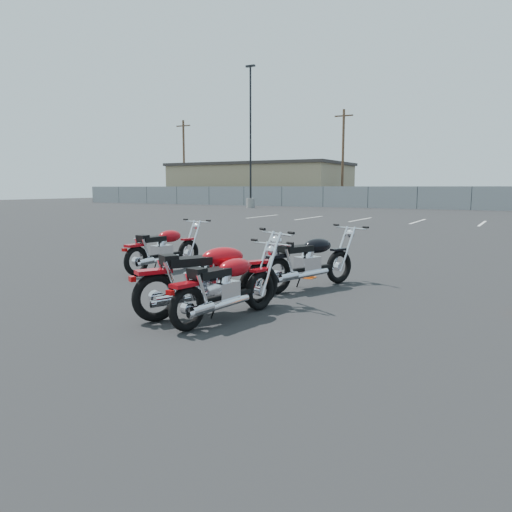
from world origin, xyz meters
The scene contains 12 objects.
ground centered at (0.00, 0.00, 0.00)m, with size 120.00×120.00×0.00m, color black.
motorcycle_front_red centered at (-2.63, 1.77, 0.47)m, with size 0.81×2.11×1.03m.
motorcycle_second_black centered at (0.72, 1.58, 0.48)m, with size 1.26×2.10×1.05m.
motorcycle_third_red centered at (0.20, -0.71, 0.51)m, with size 1.54×2.18×1.12m.
motorcycle_rear_red centered at (0.57, -0.87, 0.45)m, with size 0.84×2.00×0.98m.
training_cone_extra centered at (0.29, 2.51, 0.16)m, with size 0.27×0.27×0.32m.
light_pole_west centered at (-16.74, 30.49, 3.12)m, with size 0.80×0.70×11.57m.
chainlink_fence centered at (0.00, 35.00, 0.90)m, with size 80.06×0.06×1.80m.
tan_building_west centered at (-22.00, 42.00, 2.16)m, with size 18.40×10.40×4.30m.
utility_pole_a centered at (-30.00, 39.00, 4.69)m, with size 1.80×0.24×9.00m.
utility_pole_b centered at (-12.00, 40.00, 4.69)m, with size 1.80×0.24×9.00m.
parking_line_stripes centered at (-2.50, 20.00, 0.00)m, with size 15.12×4.00×0.01m.
Camera 1 is at (3.99, -6.30, 1.74)m, focal length 35.00 mm.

